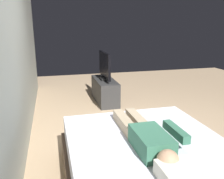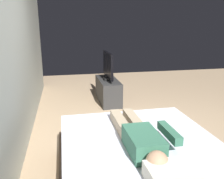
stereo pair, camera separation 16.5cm
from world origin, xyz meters
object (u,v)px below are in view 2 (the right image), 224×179
remote (172,133)px  tv_stand (108,91)px  tv (108,66)px  bed (143,170)px  person (140,137)px

remote → tv_stand: (2.83, 0.14, -0.30)m
tv_stand → tv: size_ratio=1.25×
bed → person: 0.36m
bed → tv_stand: 3.02m
bed → remote: (0.18, -0.37, 0.29)m
tv_stand → bed: bearing=175.7°
remote → tv: size_ratio=0.17×
person → tv_stand: (2.98, -0.26, -0.37)m
remote → tv: bearing=2.9°
bed → remote: size_ratio=13.11×
person → tv_stand: size_ratio=1.15×
bed → tv: tv is taller
bed → tv_stand: bearing=-4.3°
person → tv_stand: bearing=-5.0°
person → tv: size_ratio=1.43×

